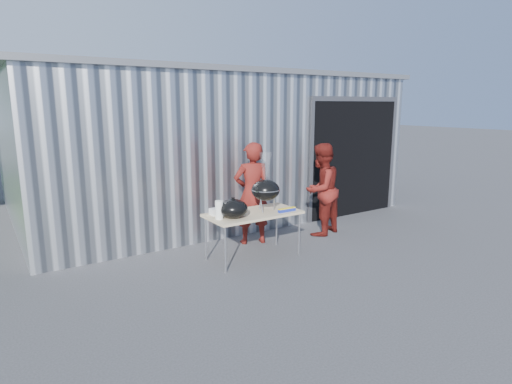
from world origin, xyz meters
TOP-DOWN VIEW (x-y plane):
  - ground at (0.00, 0.00)m, footprint 80.00×80.00m
  - building at (0.92, 4.59)m, footprint 8.20×6.20m
  - folding_table at (-0.09, 0.56)m, footprint 1.50×0.75m
  - kettle_grill at (0.14, 0.54)m, footprint 0.46×0.46m
  - grill_lid at (-0.51, 0.46)m, footprint 0.44×0.44m
  - paper_towels at (-0.73, 0.51)m, footprint 0.12×0.12m
  - white_tub at (-0.64, 0.76)m, footprint 0.20×0.15m
  - foil_box at (0.39, 0.31)m, footprint 0.32×0.06m
  - person_cook at (0.31, 1.21)m, footprint 0.75×0.60m
  - person_bystander at (1.68, 0.94)m, footprint 0.99×0.87m

SIDE VIEW (x-z plane):
  - ground at x=0.00m, z-range 0.00..0.00m
  - folding_table at x=-0.09m, z-range 0.33..1.08m
  - foil_box at x=0.39m, z-range 0.75..0.81m
  - white_tub at x=-0.64m, z-range 0.75..0.85m
  - person_bystander at x=1.68m, z-range 0.00..1.74m
  - paper_towels at x=-0.73m, z-range 0.75..1.03m
  - grill_lid at x=-0.51m, z-range 0.74..1.05m
  - person_cook at x=0.31m, z-range 0.00..1.80m
  - kettle_grill at x=0.14m, z-range 0.69..1.64m
  - building at x=0.92m, z-range -0.01..3.09m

